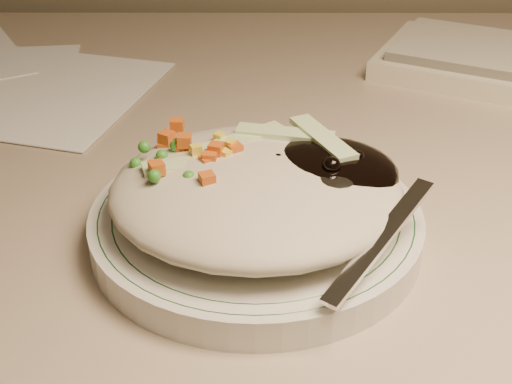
{
  "coord_description": "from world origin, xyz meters",
  "views": [
    {
      "loc": [
        -0.05,
        0.82,
        1.02
      ],
      "look_at": [
        -0.05,
        1.22,
        0.78
      ],
      "focal_mm": 50.0,
      "sensor_mm": 36.0,
      "label": 1
    }
  ],
  "objects": [
    {
      "name": "desk",
      "position": [
        0.0,
        1.38,
        0.54
      ],
      "size": [
        1.4,
        0.7,
        0.74
      ],
      "color": "gray",
      "rests_on": "ground"
    },
    {
      "name": "plate",
      "position": [
        -0.05,
        1.22,
        0.75
      ],
      "size": [
        0.22,
        0.22,
        0.02
      ],
      "primitive_type": "cylinder",
      "color": "silver",
      "rests_on": "desk"
    },
    {
      "name": "plate_rim",
      "position": [
        -0.05,
        1.22,
        0.76
      ],
      "size": [
        0.21,
        0.21,
        0.0
      ],
      "color": "#144723",
      "rests_on": "plate"
    },
    {
      "name": "meal",
      "position": [
        -0.05,
        1.22,
        0.78
      ],
      "size": [
        0.21,
        0.19,
        0.05
      ],
      "color": "#B9AF96",
      "rests_on": "plate"
    }
  ]
}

